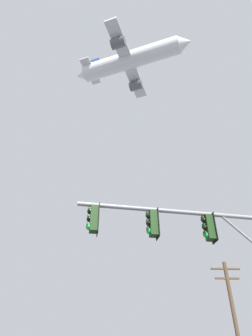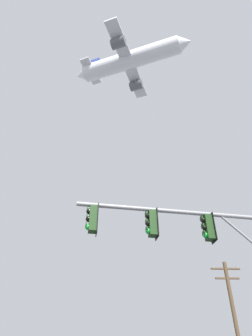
% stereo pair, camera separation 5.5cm
% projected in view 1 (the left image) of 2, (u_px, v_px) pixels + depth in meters
% --- Properties ---
extents(signal_pole_near, '(7.38, 1.22, 6.36)m').
position_uv_depth(signal_pole_near, '(207.00, 247.00, 10.11)').
color(signal_pole_near, gray).
rests_on(signal_pole_near, ground).
extents(utility_pole, '(2.20, 0.28, 8.70)m').
position_uv_depth(utility_pole, '(235.00, 321.00, 20.63)').
color(utility_pole, brown).
rests_on(utility_pole, ground).
extents(airplane, '(23.24, 17.95, 6.53)m').
position_uv_depth(airplane, '(130.00, 60.00, 59.41)').
color(airplane, white).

